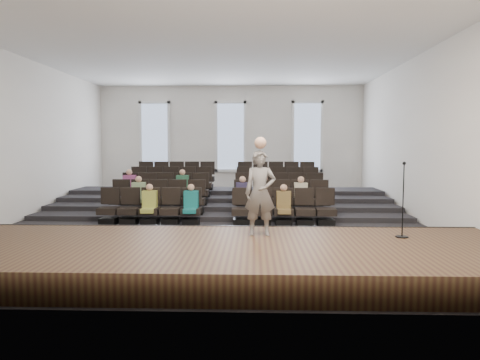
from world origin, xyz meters
The scene contains 14 objects.
ground centered at (0.00, 0.00, 0.00)m, with size 14.00×14.00×0.00m, color black.
ceiling centered at (0.00, 0.00, 5.01)m, with size 12.00×14.00×0.02m, color white.
wall_back centered at (0.00, 7.02, 2.50)m, with size 12.00×0.04×5.00m, color white.
wall_front centered at (0.00, -7.02, 2.50)m, with size 12.00×0.04×5.00m, color white.
wall_left centered at (-6.02, 0.00, 2.50)m, with size 0.04×14.00×5.00m, color white.
wall_right centered at (6.02, 0.00, 2.50)m, with size 0.04×14.00×5.00m, color white.
stage centered at (0.00, -5.10, 0.25)m, with size 11.80×3.60×0.50m, color #4B3920.
stage_lip centered at (0.00, -3.33, 0.25)m, with size 11.80×0.06×0.52m, color black.
risers centered at (0.00, 3.17, 0.20)m, with size 11.80×4.80×0.60m.
seating_rows centered at (0.00, 1.54, 0.68)m, with size 6.80×4.70×1.67m.
windows centered at (0.00, 6.95, 2.70)m, with size 8.44×0.10×3.24m.
audience centered at (-0.35, 0.45, 0.83)m, with size 6.05×2.64×1.10m.
speaker centered at (1.20, -4.23, 1.34)m, with size 0.62×0.40×1.69m, color slate.
mic_stand centered at (3.97, -4.37, 0.94)m, with size 0.25×0.25×1.48m.
Camera 1 is at (1.08, -12.69, 2.28)m, focal length 32.00 mm.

